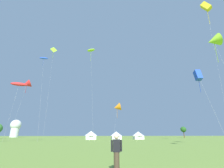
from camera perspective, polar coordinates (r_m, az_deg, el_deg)
kite_lime_diamond at (r=68.76m, az=-20.24°, el=11.05°), size 2.53×2.40×35.40m
kite_blue_parafoil at (r=50.85m, az=-23.26°, el=8.44°), size 2.76×1.36×23.34m
kite_lime_delta at (r=32.89m, az=32.65°, el=12.89°), size 3.26×3.07×18.14m
kite_orange_delta at (r=57.93m, az=1.85°, el=-8.35°), size 3.18×3.01×12.72m
kite_yellow_box at (r=57.71m, az=30.68°, el=22.73°), size 3.28×2.94×38.50m
kite_blue_box at (r=28.11m, az=28.44°, el=2.74°), size 1.89×2.50×11.42m
kite_red_delta at (r=54.71m, az=-28.25°, el=-0.05°), size 3.63×3.11×17.81m
kite_red_parafoil at (r=46.53m, az=-30.35°, el=-0.07°), size 4.11×2.81×14.52m
kite_lime_parafoil at (r=58.40m, az=-7.52°, el=11.87°), size 3.48×2.54×30.97m
person_spectator at (r=8.61m, az=1.64°, el=-23.58°), size 0.57×0.28×1.73m
festival_tent_right at (r=59.55m, az=-7.54°, el=-17.62°), size 4.47×4.47×2.90m
festival_tent_left at (r=60.35m, az=1.53°, el=-17.83°), size 4.23×4.23×2.75m
festival_tent_center at (r=62.22m, az=9.38°, el=-17.60°), size 4.27×4.27×2.78m
observatory_dome at (r=121.78m, az=-31.35°, el=-13.15°), size 6.40×6.40×10.80m
tree_distant_right at (r=97.46m, az=24.22°, el=-14.67°), size 2.99×2.99×5.82m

